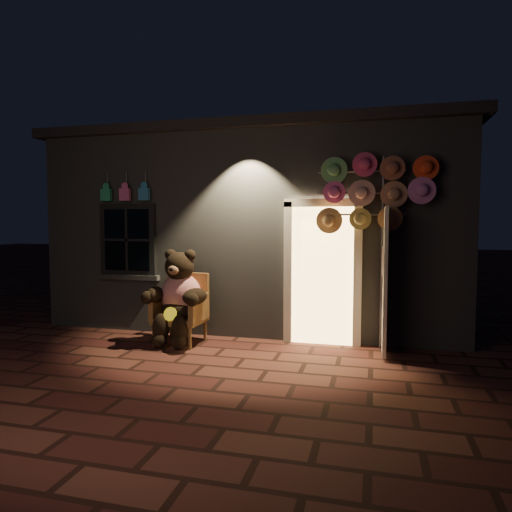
% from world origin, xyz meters
% --- Properties ---
extents(ground, '(60.00, 60.00, 0.00)m').
position_xyz_m(ground, '(0.00, 0.00, 0.00)').
color(ground, brown).
rests_on(ground, ground).
extents(shop_building, '(7.30, 5.95, 3.51)m').
position_xyz_m(shop_building, '(0.00, 3.99, 1.74)').
color(shop_building, slate).
rests_on(shop_building, ground).
extents(wicker_armchair, '(0.75, 0.68, 1.05)m').
position_xyz_m(wicker_armchair, '(-0.74, 1.02, 0.53)').
color(wicker_armchair, olive).
rests_on(wicker_armchair, ground).
extents(teddy_bear, '(1.03, 0.81, 1.42)m').
position_xyz_m(teddy_bear, '(-0.74, 0.89, 0.72)').
color(teddy_bear, red).
rests_on(teddy_bear, ground).
extents(hat_rack, '(1.62, 0.22, 2.80)m').
position_xyz_m(hat_rack, '(2.06, 1.28, 2.26)').
color(hat_rack, '#59595E').
rests_on(hat_rack, ground).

